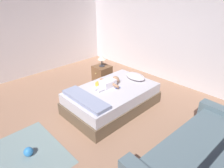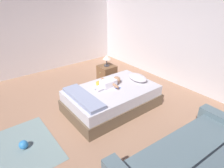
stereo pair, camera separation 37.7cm
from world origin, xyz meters
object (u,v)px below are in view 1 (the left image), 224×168
(lamp, at_px, (102,58))
(toy_ball, at_px, (28,152))
(pillow, at_px, (135,76))
(baby, at_px, (109,83))
(bed, at_px, (112,98))
(couch, at_px, (207,156))
(toothbrush, at_px, (118,88))
(toy_block, at_px, (98,84))
(nightstand, at_px, (102,75))

(lamp, distance_m, toy_ball, 2.77)
(pillow, relative_size, lamp, 1.64)
(baby, xyz_separation_m, lamp, (-0.89, 0.58, 0.19))
(bed, height_order, couch, couch)
(toothbrush, relative_size, toy_block, 1.44)
(toy_ball, bearing_deg, lamp, 113.45)
(lamp, height_order, toy_block, lamp)
(lamp, height_order, toy_ball, lamp)
(bed, relative_size, toothbrush, 13.96)
(bed, bearing_deg, couch, -5.42)
(baby, relative_size, toothbrush, 4.64)
(baby, bearing_deg, toy_ball, -84.59)
(pillow, distance_m, baby, 0.67)
(baby, distance_m, couch, 2.20)
(nightstand, distance_m, lamp, 0.48)
(toothbrush, bearing_deg, lamp, 155.10)
(baby, height_order, nightstand, baby)
(lamp, bearing_deg, toy_block, -46.02)
(baby, xyz_separation_m, toy_ball, (0.18, -1.89, -0.46))
(pillow, bearing_deg, toy_ball, -89.77)
(bed, height_order, pillow, pillow)
(bed, distance_m, pillow, 0.75)
(baby, bearing_deg, couch, -6.04)
(baby, bearing_deg, toy_block, -135.42)
(toothbrush, xyz_separation_m, lamp, (-1.09, 0.50, 0.26))
(bed, distance_m, toy_block, 0.42)
(toy_block, bearing_deg, pillow, 67.44)
(baby, xyz_separation_m, toothbrush, (0.20, 0.07, -0.06))
(toothbrush, height_order, nightstand, nightstand)
(toothbrush, bearing_deg, nightstand, 155.11)
(toy_block, bearing_deg, lamp, 133.98)
(pillow, height_order, toy_block, pillow)
(baby, distance_m, toy_ball, 1.95)
(toy_block, bearing_deg, toothbrush, 33.55)
(toothbrush, distance_m, toy_ball, 2.00)
(bed, bearing_deg, baby, 163.40)
(nightstand, distance_m, toy_block, 1.07)
(pillow, xyz_separation_m, toothbrush, (0.03, -0.57, -0.06))
(toothbrush, distance_m, nightstand, 1.22)
(toothbrush, bearing_deg, bed, -125.91)
(toothbrush, height_order, lamp, lamp)
(couch, bearing_deg, toothbrush, 171.24)
(couch, xyz_separation_m, lamp, (-3.06, 0.81, 0.46))
(pillow, xyz_separation_m, nightstand, (-1.06, -0.07, -0.29))
(toy_ball, relative_size, toy_block, 1.52)
(bed, xyz_separation_m, lamp, (-1.01, 0.61, 0.51))
(nightstand, height_order, toy_block, toy_block)
(couch, height_order, toy_ball, couch)
(bed, bearing_deg, toy_block, -155.07)
(nightstand, bearing_deg, couch, -14.80)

